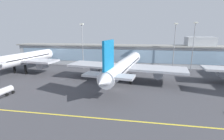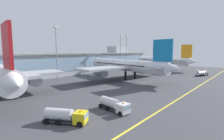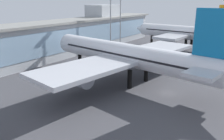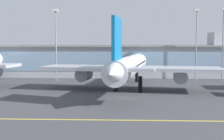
{
  "view_description": "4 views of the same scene",
  "coord_description": "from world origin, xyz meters",
  "px_view_note": "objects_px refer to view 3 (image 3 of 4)",
  "views": [
    {
      "loc": [
        7.96,
        -60.05,
        22.0
      ],
      "look_at": [
        -3.27,
        7.34,
        5.93
      ],
      "focal_mm": 26.86,
      "sensor_mm": 36.0,
      "label": 1
    },
    {
      "loc": [
        -68.01,
        -38.57,
        14.37
      ],
      "look_at": [
        -7.47,
        13.18,
        5.34
      ],
      "focal_mm": 26.75,
      "sensor_mm": 36.0,
      "label": 2
    },
    {
      "loc": [
        -48.3,
        -17.38,
        20.67
      ],
      "look_at": [
        -9.44,
        9.17,
        6.37
      ],
      "focal_mm": 37.15,
      "sensor_mm": 36.0,
      "label": 3
    },
    {
      "loc": [
        -0.09,
        -72.72,
        13.32
      ],
      "look_at": [
        -3.49,
        11.45,
        6.0
      ],
      "focal_mm": 46.91,
      "sensor_mm": 36.0,
      "label": 4
    }
  ],
  "objects_px": {
    "apron_light_mast_centre": "(111,11)",
    "apron_light_mast_east": "(120,9)",
    "airliner_near_right": "(128,56)",
    "airliner_far_right": "(183,32)"
  },
  "relations": [
    {
      "from": "apron_light_mast_centre",
      "to": "apron_light_mast_east",
      "type": "relative_size",
      "value": 0.98
    },
    {
      "from": "airliner_near_right",
      "to": "apron_light_mast_centre",
      "type": "relative_size",
      "value": 2.29
    },
    {
      "from": "apron_light_mast_centre",
      "to": "apron_light_mast_east",
      "type": "distance_m",
      "value": 10.27
    },
    {
      "from": "airliner_far_right",
      "to": "apron_light_mast_centre",
      "type": "relative_size",
      "value": 1.9
    },
    {
      "from": "apron_light_mast_east",
      "to": "airliner_far_right",
      "type": "bearing_deg",
      "value": -50.65
    },
    {
      "from": "airliner_near_right",
      "to": "airliner_far_right",
      "type": "height_order",
      "value": "airliner_near_right"
    },
    {
      "from": "airliner_near_right",
      "to": "apron_light_mast_centre",
      "type": "distance_m",
      "value": 34.37
    },
    {
      "from": "airliner_far_right",
      "to": "apron_light_mast_centre",
      "type": "xyz_separation_m",
      "value": [
        -27.76,
        19.62,
        9.84
      ]
    },
    {
      "from": "airliner_far_right",
      "to": "apron_light_mast_east",
      "type": "relative_size",
      "value": 1.87
    },
    {
      "from": "airliner_near_right",
      "to": "airliner_far_right",
      "type": "relative_size",
      "value": 1.2
    }
  ]
}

